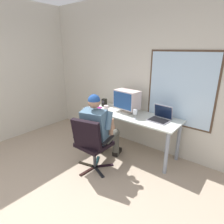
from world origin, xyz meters
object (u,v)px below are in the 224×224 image
Objects in this scene: desk_speaker at (104,102)px; coffee_mug at (106,108)px; laptop at (161,116)px; crt_monitor at (127,100)px; person_seated at (99,128)px; office_chair at (91,141)px; wine_glass at (135,112)px; cd_case at (98,108)px; desk at (129,119)px.

coffee_mug is (0.23, -0.21, -0.03)m from desk_speaker.
laptop is at bearing -0.39° from desk_speaker.
crt_monitor reaches higher than laptop.
person_seated is 3.53× the size of laptop.
laptop is (0.68, 0.03, -0.18)m from crt_monitor.
laptop is at bearing 56.21° from office_chair.
wine_glass is (-0.37, -0.21, 0.05)m from laptop.
person_seated is at bearing -60.07° from coffee_mug.
laptop is 2.19× the size of cd_case.
desk is 0.35m from wine_glass.
wine_glass is 1.03× the size of desk_speaker.
desk is 2.03× the size of office_chair.
desk is at bearing -173.95° from laptop.
wine_glass reaches higher than desk_speaker.
desk_speaker reaches higher than cd_case.
cd_case is at bearing 134.60° from person_seated.
coffee_mug is (0.25, -0.03, 0.05)m from cd_case.
crt_monitor is (-0.08, 0.04, 0.35)m from desk.
desk is at bearing -23.76° from crt_monitor.
laptop is at bearing 29.79° from wine_glass.
laptop is 0.43m from wine_glass.
wine_glass is (0.22, -0.15, 0.22)m from desk.
crt_monitor is at bearing 148.70° from wine_glass.
wine_glass is at bearing -0.86° from coffee_mug.
wine_glass is at bearing -13.83° from desk_speaker.
desk is 11.59× the size of wine_glass.
office_chair is at bearing -53.11° from cd_case.
cd_case reaches higher than desk.
laptop reaches higher than wine_glass.
coffee_mug is at bearing -153.89° from crt_monitor.
office_chair is 5.70× the size of wine_glass.
crt_monitor is 0.68m from cd_case.
crt_monitor is 0.38m from wine_glass.
coffee_mug is at bearing 114.81° from office_chair.
crt_monitor reaches higher than desk_speaker.
crt_monitor is at bearing -3.33° from desk_speaker.
wine_glass reaches higher than desk.
office_chair is 0.74× the size of person_seated.
coffee_mug is at bearing 119.93° from person_seated.
cd_case is (-0.57, 0.57, 0.10)m from person_seated.
laptop is (0.73, 0.75, 0.16)m from person_seated.
crt_monitor is at bearing 26.11° from coffee_mug.
desk_speaker is at bearing 176.67° from crt_monitor.
laptop is (0.59, 0.06, 0.17)m from desk.
cd_case is (-0.70, -0.11, 0.11)m from desk.
wine_glass is at bearing -31.30° from crt_monitor.
cd_case is (-0.62, 0.83, 0.22)m from office_chair.
coffee_mug reaches higher than desk.
laptop is at bearing 6.05° from desk.
cd_case is 0.26m from coffee_mug.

